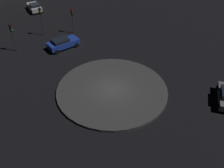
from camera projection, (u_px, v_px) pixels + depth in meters
The scene contains 7 objects.
ground_plane at pixel (112, 90), 27.06m from camera, with size 117.35×117.35×0.00m, color black.
roundabout_island at pixel (112, 90), 26.98m from camera, with size 11.99×11.99×0.27m, color #383838.
car_blue at pixel (63, 43), 33.85m from camera, with size 2.84×4.53×1.46m.
car_silver at pixel (34, 7), 44.23m from camera, with size 4.10×2.29×1.44m.
traffic_light_southwest at pixel (12, 33), 31.94m from camera, with size 0.40×0.37×3.85m.
traffic_light_west at pixel (72, 16), 36.16m from camera, with size 0.36×0.31×3.82m.
traffic_light_west_near at pixel (41, 16), 35.40m from camera, with size 0.38×0.34×4.20m.
Camera 1 is at (18.99, -8.59, 17.27)m, focal length 39.89 mm.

